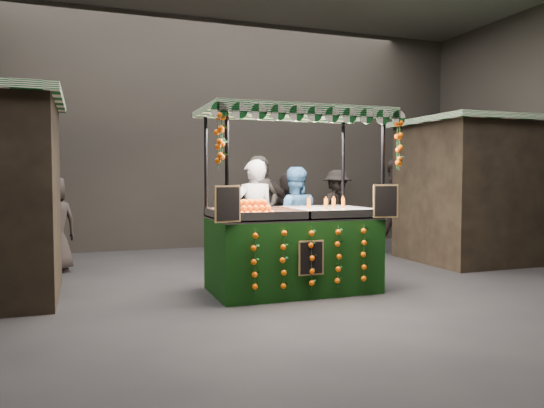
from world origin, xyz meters
name	(u,v)px	position (x,y,z in m)	size (l,w,h in m)	color
ground	(300,294)	(0.00, 0.00, 0.00)	(12.00, 12.00, 0.00)	black
market_hall	(301,35)	(0.00, 0.00, 3.38)	(12.10, 10.10, 5.05)	black
neighbour_stall_right	(487,190)	(4.40, 1.50, 1.31)	(3.00, 2.20, 2.60)	black
juice_stall	(294,236)	(-0.01, 0.19, 0.76)	(2.53, 1.48, 2.45)	black
vendor_grey	(254,219)	(-0.22, 1.32, 0.91)	(0.69, 0.48, 1.81)	gray
vendor_blue	(294,221)	(0.46, 1.36, 0.85)	(0.97, 0.84, 1.71)	#295385
shopper_0	(261,212)	(0.17, 2.11, 0.95)	(0.82, 0.70, 1.90)	#2A2622
shopper_1	(398,206)	(3.32, 2.78, 0.95)	(0.95, 0.75, 1.90)	#2B2423
shopper_2	(263,208)	(0.55, 3.18, 0.95)	(1.19, 0.75, 1.90)	#2E2726
shopper_3	(337,208)	(2.63, 4.14, 0.85)	(1.27, 1.10, 1.70)	#292321
shopper_4	(53,224)	(-3.15, 2.78, 0.79)	(0.91, 0.79, 1.57)	#292221
shopper_5	(290,211)	(1.40, 3.86, 0.83)	(0.83, 1.61, 1.66)	#2C2524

